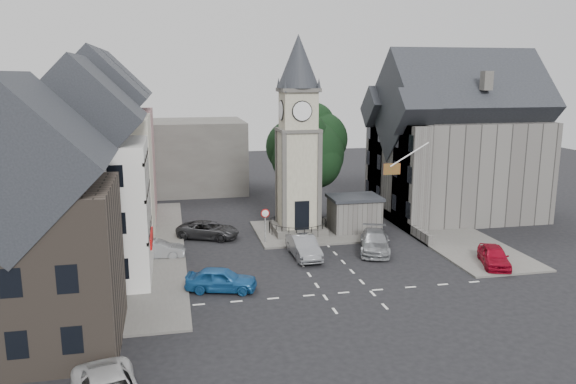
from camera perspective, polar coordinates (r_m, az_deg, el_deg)
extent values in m
plane|color=black|center=(40.09, 3.56, -7.26)|extent=(120.00, 120.00, 0.00)
cube|color=#595651|center=(44.49, -14.38, -5.58)|extent=(6.00, 30.00, 0.14)
cube|color=#595651|center=(51.40, 14.17, -3.21)|extent=(6.00, 26.00, 0.14)
cube|color=#595651|center=(47.81, 2.75, -3.98)|extent=(10.00, 8.00, 0.16)
cube|color=silver|center=(35.16, 5.98, -10.11)|extent=(20.00, 8.00, 0.01)
cube|color=#4C4944|center=(47.39, 0.99, -3.77)|extent=(4.20, 4.20, 0.70)
torus|color=black|center=(47.20, 1.00, -2.92)|extent=(4.86, 4.86, 0.06)
cube|color=gray|center=(46.41, 1.01, 1.41)|extent=(3.00, 3.00, 8.00)
cube|color=black|center=(45.63, 1.41, -2.37)|extent=(1.20, 0.25, 2.40)
cube|color=#4C4944|center=(45.85, 1.03, 6.33)|extent=(3.30, 3.30, 0.25)
cube|color=gray|center=(45.72, 1.04, 8.33)|extent=(2.70, 2.70, 3.20)
cylinder|color=white|center=(44.36, 1.45, 8.22)|extent=(1.50, 0.12, 1.50)
cube|color=#4C4944|center=(45.65, 1.05, 10.33)|extent=(3.10, 3.10, 0.30)
cone|color=black|center=(45.65, 1.06, 13.16)|extent=(3.40, 3.40, 4.20)
cube|color=#585551|center=(47.93, 6.74, -2.37)|extent=(4.00, 3.00, 2.80)
cube|color=black|center=(47.57, 6.79, -0.56)|extent=(4.30, 3.30, 0.25)
cylinder|color=black|center=(52.12, 1.92, -0.23)|extent=(0.70, 0.70, 4.40)
cylinder|color=black|center=(44.18, -2.33, -3.73)|extent=(0.10, 0.10, 2.50)
cone|color=#A50C0C|center=(43.77, -2.32, -2.19)|extent=(0.70, 0.06, 0.70)
cone|color=white|center=(43.75, -2.32, -2.19)|extent=(0.54, 0.04, 0.54)
cube|color=#C28590|center=(53.36, -17.46, 2.56)|extent=(7.50, 7.00, 10.00)
cube|color=#F4E5CD|center=(45.52, -18.37, 0.98)|extent=(7.50, 7.00, 10.00)
cube|color=silver|center=(37.85, -19.61, -2.00)|extent=(7.50, 7.00, 9.00)
cube|color=#493F36|center=(29.73, -24.64, -7.13)|extent=(8.00, 7.00, 8.00)
cube|color=#4C4944|center=(65.14, -13.38, 3.50)|extent=(20.00, 10.00, 8.00)
cube|color=#585551|center=(54.92, 16.80, 2.33)|extent=(14.00, 10.00, 9.00)
cube|color=#585551|center=(49.08, 12.37, 1.47)|extent=(1.60, 4.40, 9.00)
cube|color=#585551|center=(55.44, 9.42, 2.76)|extent=(1.60, 4.40, 9.00)
cube|color=#585551|center=(51.94, 10.45, -2.45)|extent=(0.40, 16.00, 0.90)
cylinder|color=white|center=(44.81, 12.23, 3.75)|extent=(3.17, 0.10, 1.89)
plane|color=#B21414|center=(44.42, 10.52, 2.31)|extent=(1.40, 0.00, 1.40)
imported|color=#1B5798|center=(35.20, -6.79, -8.81)|extent=(4.69, 2.87, 1.49)
imported|color=gray|center=(42.05, -13.17, -5.69)|extent=(4.12, 1.68, 1.33)
imported|color=#29292C|center=(46.26, -8.12, -3.83)|extent=(5.53, 4.15, 1.40)
imported|color=gray|center=(41.15, 1.61, -5.57)|extent=(1.81, 4.85, 1.58)
imported|color=#93969A|center=(42.91, 8.82, -5.01)|extent=(3.77, 5.72, 1.54)
imported|color=maroon|center=(41.79, 20.20, -6.14)|extent=(3.05, 4.60, 1.46)
imported|color=#A39587|center=(52.06, 13.13, -2.01)|extent=(0.79, 0.78, 1.83)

